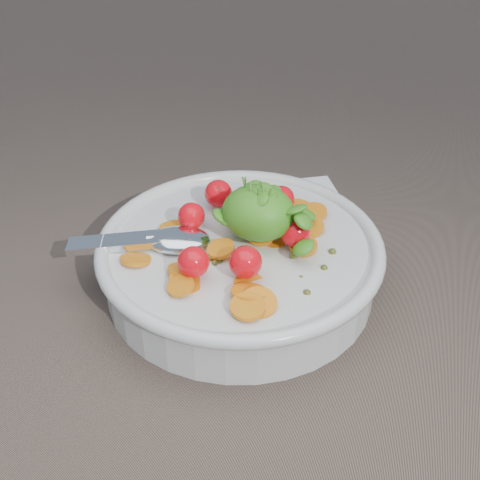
# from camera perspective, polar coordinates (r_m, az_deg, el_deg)

# --- Properties ---
(ground) EXTENTS (6.00, 6.00, 0.00)m
(ground) POSITION_cam_1_polar(r_m,az_deg,el_deg) (0.61, 0.52, -5.06)
(ground) COLOR #6D5B4E
(ground) RESTS_ON ground
(bowl) EXTENTS (0.30, 0.28, 0.12)m
(bowl) POSITION_cam_1_polar(r_m,az_deg,el_deg) (0.60, 0.01, -1.77)
(bowl) COLOR silver
(bowl) RESTS_ON ground
(napkin) EXTENTS (0.18, 0.17, 0.01)m
(napkin) POSITION_cam_1_polar(r_m,az_deg,el_deg) (0.73, 4.56, 3.12)
(napkin) COLOR white
(napkin) RESTS_ON ground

